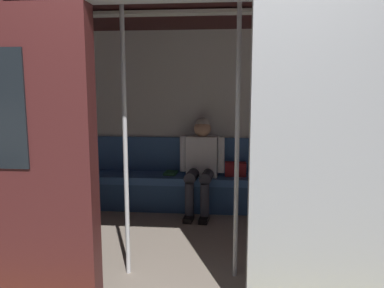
{
  "coord_description": "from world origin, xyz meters",
  "views": [
    {
      "loc": [
        -0.36,
        2.32,
        1.52
      ],
      "look_at": [
        -0.02,
        -1.24,
        0.98
      ],
      "focal_mm": 35.05,
      "sensor_mm": 36.0,
      "label": 1
    }
  ],
  "objects_px": {
    "train_car": "(182,84)",
    "person_seated": "(201,159)",
    "handbag": "(235,169)",
    "book": "(171,173)",
    "grab_pole_far": "(237,142)",
    "grab_pole_door": "(125,141)",
    "bench_seat": "(197,184)"
  },
  "relations": [
    {
      "from": "handbag",
      "to": "book",
      "type": "bearing_deg",
      "value": -1.51
    },
    {
      "from": "train_car",
      "to": "grab_pole_door",
      "type": "xyz_separation_m",
      "value": [
        0.37,
        0.66,
        -0.44
      ]
    },
    {
      "from": "handbag",
      "to": "train_car",
      "type": "bearing_deg",
      "value": 63.5
    },
    {
      "from": "bench_seat",
      "to": "book",
      "type": "relative_size",
      "value": 15.15
    },
    {
      "from": "bench_seat",
      "to": "handbag",
      "type": "height_order",
      "value": "handbag"
    },
    {
      "from": "book",
      "to": "grab_pole_far",
      "type": "bearing_deg",
      "value": 119.63
    },
    {
      "from": "train_car",
      "to": "bench_seat",
      "type": "relative_size",
      "value": 1.92
    },
    {
      "from": "handbag",
      "to": "grab_pole_door",
      "type": "xyz_separation_m",
      "value": [
        0.91,
        1.74,
        0.59
      ]
    },
    {
      "from": "grab_pole_door",
      "to": "handbag",
      "type": "bearing_deg",
      "value": -117.58
    },
    {
      "from": "train_car",
      "to": "person_seated",
      "type": "relative_size",
      "value": 5.5
    },
    {
      "from": "person_seated",
      "to": "book",
      "type": "distance_m",
      "value": 0.47
    },
    {
      "from": "grab_pole_door",
      "to": "grab_pole_far",
      "type": "xyz_separation_m",
      "value": [
        -0.88,
        -0.03,
        0.0
      ]
    },
    {
      "from": "train_car",
      "to": "person_seated",
      "type": "distance_m",
      "value": 1.32
    },
    {
      "from": "train_car",
      "to": "handbag",
      "type": "height_order",
      "value": "train_car"
    },
    {
      "from": "train_car",
      "to": "bench_seat",
      "type": "distance_m",
      "value": 1.59
    },
    {
      "from": "train_car",
      "to": "person_seated",
      "type": "bearing_deg",
      "value": -97.2
    },
    {
      "from": "train_car",
      "to": "book",
      "type": "bearing_deg",
      "value": -75.87
    },
    {
      "from": "person_seated",
      "to": "handbag",
      "type": "relative_size",
      "value": 4.47
    },
    {
      "from": "person_seated",
      "to": "book",
      "type": "bearing_deg",
      "value": -19.81
    },
    {
      "from": "book",
      "to": "grab_pole_door",
      "type": "distance_m",
      "value": 1.88
    },
    {
      "from": "bench_seat",
      "to": "grab_pole_door",
      "type": "height_order",
      "value": "grab_pole_door"
    },
    {
      "from": "handbag",
      "to": "book",
      "type": "xyz_separation_m",
      "value": [
        0.82,
        -0.02,
        -0.07
      ]
    },
    {
      "from": "grab_pole_far",
      "to": "bench_seat",
      "type": "bearing_deg",
      "value": -75.01
    },
    {
      "from": "train_car",
      "to": "grab_pole_door",
      "type": "height_order",
      "value": "train_car"
    },
    {
      "from": "bench_seat",
      "to": "book",
      "type": "height_order",
      "value": "book"
    },
    {
      "from": "bench_seat",
      "to": "grab_pole_far",
      "type": "distance_m",
      "value": 1.87
    },
    {
      "from": "book",
      "to": "grab_pole_door",
      "type": "relative_size",
      "value": 0.1
    },
    {
      "from": "bench_seat",
      "to": "grab_pole_door",
      "type": "distance_m",
      "value": 1.89
    },
    {
      "from": "person_seated",
      "to": "handbag",
      "type": "height_order",
      "value": "person_seated"
    },
    {
      "from": "book",
      "to": "grab_pole_far",
      "type": "relative_size",
      "value": 0.1
    },
    {
      "from": "grab_pole_door",
      "to": "train_car",
      "type": "bearing_deg",
      "value": -119.32
    },
    {
      "from": "bench_seat",
      "to": "handbag",
      "type": "relative_size",
      "value": 12.82
    }
  ]
}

